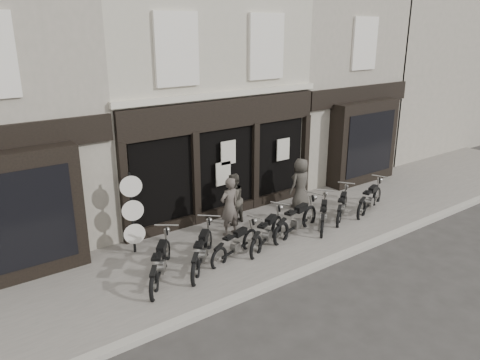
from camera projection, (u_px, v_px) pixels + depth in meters
ground_plane at (286, 250)px, 13.18m from camera, size 90.00×90.00×0.00m
pavement at (266, 237)px, 13.85m from camera, size 30.00×4.20×0.12m
kerb at (318, 265)px, 12.20m from camera, size 30.00×0.25×0.13m
central_building at (176, 84)px, 16.44m from camera, size 7.30×6.22×8.34m
neighbour_right at (307, 75)px, 20.01m from camera, size 5.60×6.73×8.34m
filler_right at (417, 64)px, 24.69m from camera, size 11.00×6.00×8.20m
motorcycle_0 at (161, 266)px, 11.41m from camera, size 1.65×1.96×1.11m
motorcycle_1 at (202, 254)px, 12.02m from camera, size 1.79×1.85×1.11m
motorcycle_2 at (236, 246)px, 12.56m from camera, size 1.95×0.86×0.96m
motorcycle_3 at (267, 234)px, 13.19m from camera, size 2.02×1.28×1.05m
motorcycle_4 at (296, 223)px, 13.92m from camera, size 2.28×0.95×1.12m
motorcycle_5 at (323, 217)px, 14.46m from camera, size 1.70×1.55×0.99m
motorcycle_6 at (342, 208)px, 15.16m from camera, size 1.83×1.40×1.00m
motorcycle_7 at (370, 201)px, 15.67m from camera, size 2.14×1.06×1.07m
man_left at (229, 207)px, 13.63m from camera, size 0.69×0.49×1.77m
man_centre at (233, 199)px, 14.40m from camera, size 0.96×0.87×1.63m
man_right at (300, 183)px, 15.70m from camera, size 0.90×0.64×1.73m
advert_sign_post at (133, 217)px, 12.48m from camera, size 0.57×0.38×2.40m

